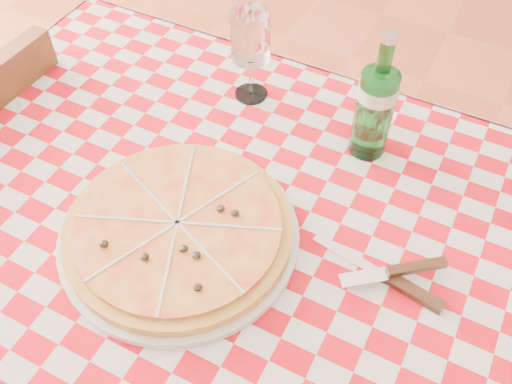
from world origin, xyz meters
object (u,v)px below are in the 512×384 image
at_px(dining_table, 250,283).
at_px(wine_glass, 251,56).
at_px(pizza_plate, 178,228).
at_px(water_bottle, 377,97).

xyz_separation_m(dining_table, wine_glass, (-0.16, 0.32, 0.19)).
distance_m(pizza_plate, water_bottle, 0.37).
height_order(water_bottle, wine_glass, water_bottle).
height_order(pizza_plate, wine_glass, wine_glass).
relative_size(pizza_plate, wine_glass, 2.06).
bearing_deg(pizza_plate, wine_glass, 99.46).
distance_m(water_bottle, wine_glass, 0.25).
height_order(dining_table, pizza_plate, pizza_plate).
bearing_deg(water_bottle, pizza_plate, -121.10).
bearing_deg(dining_table, water_bottle, 73.66).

